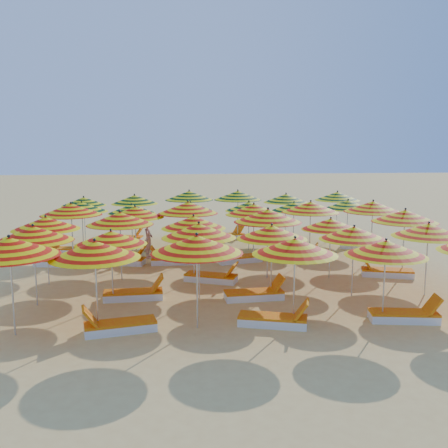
{
  "coord_description": "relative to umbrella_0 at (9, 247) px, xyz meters",
  "views": [
    {
      "loc": [
        -1.72,
        -17.45,
        4.47
      ],
      "look_at": [
        0.0,
        0.5,
        1.6
      ],
      "focal_mm": 40.0,
      "sensor_mm": 36.0,
      "label": 1
    }
  ],
  "objects": [
    {
      "name": "umbrella_13",
      "position": [
        2.0,
        4.79,
        -0.07
      ],
      "size": [
        2.85,
        2.85,
        2.35
      ],
      "color": "silver",
      "rests_on": "ground"
    },
    {
      "name": "umbrella_9",
      "position": [
        6.62,
        2.43,
        -0.19
      ],
      "size": [
        2.16,
        2.16,
        2.21
      ],
      "color": "silver",
      "rests_on": "ground"
    },
    {
      "name": "lounger_5",
      "position": [
        6.12,
        2.21,
        -1.98
      ],
      "size": [
        1.77,
        0.72,
        0.69
      ],
      "rotation": [
        0.0,
        0.0,
        0.08
      ],
      "color": "white",
      "rests_on": "ground"
    },
    {
      "name": "umbrella_27",
      "position": [
        6.92,
        9.07,
        -0.25
      ],
      "size": [
        2.35,
        2.35,
        2.15
      ],
      "color": "silver",
      "rests_on": "ground"
    },
    {
      "name": "lounger_10",
      "position": [
        3.69,
        6.83,
        -1.98
      ],
      "size": [
        1.74,
        0.59,
        0.69
      ],
      "rotation": [
        0.0,
        0.0,
        3.15
      ],
      "color": "white",
      "rests_on": "ground"
    },
    {
      "name": "umbrella_22",
      "position": [
        9.03,
        7.0,
        -0.05
      ],
      "size": [
        2.74,
        2.74,
        2.38
      ],
      "color": "silver",
      "rests_on": "ground"
    },
    {
      "name": "umbrella_2",
      "position": [
        4.33,
        0.07,
        -0.03
      ],
      "size": [
        2.38,
        2.38,
        2.39
      ],
      "color": "silver",
      "rests_on": "ground"
    },
    {
      "name": "lounger_1",
      "position": [
        6.26,
        0.02,
        -1.98
      ],
      "size": [
        1.83,
        1.04,
        0.69
      ],
      "rotation": [
        0.0,
        0.0,
        -0.28
      ],
      "color": "white",
      "rests_on": "ground"
    },
    {
      "name": "umbrella_29",
      "position": [
        11.26,
        9.11,
        -0.22
      ],
      "size": [
        2.37,
        2.37,
        2.17
      ],
      "color": "silver",
      "rests_on": "ground"
    },
    {
      "name": "beachgoer_b",
      "position": [
        4.53,
        7.96,
        -1.39
      ],
      "size": [
        0.8,
        0.89,
        1.49
      ],
      "primitive_type": "imported",
      "rotation": [
        0.0,
        0.0,
        1.17
      ],
      "color": "tan",
      "rests_on": "ground"
    },
    {
      "name": "umbrella_4",
      "position": [
        9.06,
        0.05,
        -0.22
      ],
      "size": [
        2.54,
        2.54,
        2.17
      ],
      "color": "silver",
      "rests_on": "ground"
    },
    {
      "name": "umbrella_7",
      "position": [
        2.01,
        2.3,
        -0.25
      ],
      "size": [
        2.44,
        2.44,
        2.14
      ],
      "color": "silver",
      "rests_on": "ground"
    },
    {
      "name": "umbrella_19",
      "position": [
        2.33,
        6.85,
        -0.14
      ],
      "size": [
        2.37,
        2.37,
        2.27
      ],
      "color": "silver",
      "rests_on": "ground"
    },
    {
      "name": "lounger_14",
      "position": [
        4.95,
        9.33,
        -1.98
      ],
      "size": [
        1.82,
        1.17,
        0.69
      ],
      "rotation": [
        0.0,
        0.0,
        2.77
      ],
      "color": "white",
      "rests_on": "ground"
    },
    {
      "name": "umbrella_33",
      "position": [
        6.76,
        11.6,
        -0.03
      ],
      "size": [
        2.69,
        2.69,
        2.39
      ],
      "color": "silver",
      "rests_on": "ground"
    },
    {
      "name": "lounger_9",
      "position": [
        1.82,
        6.94,
        -1.98
      ],
      "size": [
        1.82,
        0.97,
        0.69
      ],
      "rotation": [
        0.0,
        0.0,
        -0.24
      ],
      "color": "white",
      "rests_on": "ground"
    },
    {
      "name": "umbrella_16",
      "position": [
        9.0,
        4.35,
        -0.29
      ],
      "size": [
        2.34,
        2.34,
        2.09
      ],
      "color": "silver",
      "rests_on": "ground"
    },
    {
      "name": "lounger_7",
      "position": [
        10.98,
        4.32,
        -1.98
      ],
      "size": [
        1.83,
        1.04,
        0.69
      ],
      "rotation": [
        0.0,
        0.0,
        2.86
      ],
      "color": "white",
      "rests_on": "ground"
    },
    {
      "name": "umbrella_18",
      "position": [
        -0.02,
        7.01,
        -0.03
      ],
      "size": [
        2.36,
        2.36,
        2.4
      ],
      "color": "silver",
      "rests_on": "ground"
    },
    {
      "name": "umbrella_15",
      "position": [
        6.88,
        4.48,
        -0.0
      ],
      "size": [
        2.53,
        2.53,
        2.42
      ],
      "color": "silver",
      "rests_on": "ground"
    },
    {
      "name": "umbrella_24",
      "position": [
        -0.0,
        9.0,
        -0.18
      ],
      "size": [
        2.71,
        2.71,
        2.22
      ],
      "color": "silver",
      "rests_on": "ground"
    },
    {
      "name": "umbrella_34",
      "position": [
        9.01,
        11.31,
        -0.16
      ],
      "size": [
        2.79,
        2.79,
        2.25
      ],
      "color": "silver",
      "rests_on": "ground"
    },
    {
      "name": "umbrella_8",
      "position": [
        4.49,
        2.45,
        -0.12
      ],
      "size": [
        2.87,
        2.87,
        2.3
      ],
      "color": "silver",
      "rests_on": "ground"
    },
    {
      "name": "beachgoer_a",
      "position": [
        2.72,
        8.03,
        -1.4
      ],
      "size": [
        0.43,
        0.59,
        1.47
      ],
      "primitive_type": "imported",
      "rotation": [
        0.0,
        0.0,
        1.41
      ],
      "color": "tan",
      "rests_on": "ground"
    },
    {
      "name": "lounger_12",
      "position": [
        8.52,
        7.06,
        -1.98
      ],
      "size": [
        1.83,
        1.1,
        0.69
      ],
      "rotation": [
        0.0,
        0.0,
        -0.32
      ],
      "color": "white",
      "rests_on": "ground"
    },
    {
      "name": "lounger_2",
      "position": [
        9.66,
        0.01,
        -1.98
      ],
      "size": [
        1.8,
        0.85,
        0.69
      ],
      "rotation": [
        0.0,
        0.0,
        -0.16
      ],
      "color": "white",
      "rests_on": "ground"
    },
    {
      "name": "umbrella_0",
      "position": [
        0.0,
        0.0,
        0.0
      ],
      "size": [
        2.44,
        2.44,
        2.43
      ],
      "color": "silver",
      "rests_on": "ground"
    },
    {
      "name": "lounger_18",
      "position": [
        6.25,
        11.58,
        -1.98
      ],
      "size": [
        1.82,
        1.25,
        0.69
      ],
      "rotation": [
        0.0,
        0.0,
        0.43
      ],
      "color": "white",
      "rests_on": "ground"
    },
    {
      "name": "umbrella_12",
      "position": [
        -0.3,
        4.44,
        -0.14
      ],
      "size": [
        2.21,
        2.21,
        2.27
      ],
      "color": "silver",
      "rests_on": "ground"
    },
    {
      "name": "lounger_15",
      "position": [
        11.77,
        8.92,
        -1.98
      ],
      "size": [
        1.82,
        1.21,
        0.69
      ],
      "rotation": [
        0.0,
        0.0,
        2.74
      ],
      "color": "white",
      "rests_on": "ground"
    },
    {
      "name": "lounger_13",
      "position": [
        -0.6,
        9.04,
        -1.98
      ],
      "size": [
        1.79,
        0.8,
        0.69
      ],
      "rotation": [
        0.0,
        0.0,
        3.01
      ],
      "color": "white",
      "rests_on": "ground"
    },
    {
      "name": "umbrella_6",
      "position": [
        -0.08,
        2.24,
        -0.09
      ],
      "size": [
        2.79,
        2.79,
        2.33
      ],
      "color": "silver",
      "rests_on": "ground"
    },
    {
      "name": "umbrella_3",
      "position": [
        6.76,
        0.13,
        -0.15
      ],
      "size": [
        2.14,
        2.14,
        2.26
      ],
      "color": "silver",
      "rests_on": "ground"
    },
    {
      "name": "lounger_6",
      "position": [
        5.0,
        4.2,
        -1.98
      ],
      "size": [
        1.82,
        1.19,
        0.69
      ],
      "rotation": [
        0.0,
        0.0,
        -0.39
      ],
      "color": "white",
      "rests_on": "ground"
    },
    {
      "name": "umbrella_1",
      "position": [
        1.92,
        0.07,
        -0.12
      ],
      "size": [
        2.2,
        2.2,
        2.29
      ],
      "color": "silver",
      "rests_on": "ground"
    },
    {
      "name": "umbrella_17",
      "position": [
        11.58,
        4.35,
        -0.06
      ],
      "size": [
        2.26,
        2.26,
        2.36
      ],
      "color": "silver",
      "rests_on": "ground"
    },
    {
      "name": "umbrella_23",
      "position": [
        11.45,
        6.82,
        -0.04
      ],
      "size": [
        2.45,
        2.45,
        2.39
      ],
      "color": "silver",
      "rests_on": "ground"
    },
    {
      "name": "lounger_16",
      "position": [
        1.45,
        11.52,
        -1.98
      ],
      "size": [
        1.81,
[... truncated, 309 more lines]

